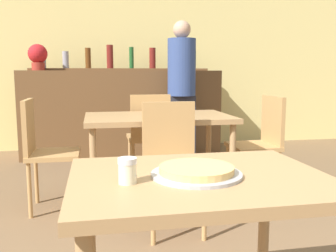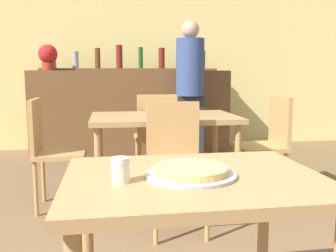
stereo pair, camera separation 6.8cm
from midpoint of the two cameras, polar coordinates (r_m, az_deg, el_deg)
wall_back at (r=5.57m, az=-7.85°, el=11.16°), size 8.00×0.05×2.80m
dining_table_near at (r=1.38m, az=3.34°, el=-11.39°), size 0.92×0.70×0.74m
dining_table_far at (r=3.12m, az=-2.11°, el=0.14°), size 1.20×0.75×0.75m
bar_counter at (r=5.09m, az=-7.34°, el=2.03°), size 2.60×0.56×1.13m
bar_back_shelf at (r=5.20m, az=-7.65°, el=9.24°), size 2.39×0.24×0.34m
chair_far_side_front at (r=2.62m, az=-0.22°, el=-4.64°), size 0.40×0.40×0.89m
chair_far_side_back at (r=3.68m, az=-3.43°, el=-0.93°), size 0.40×0.40×0.89m
chair_far_side_left at (r=3.14m, az=-19.08°, el=-2.94°), size 0.40×0.40×0.89m
chair_far_side_right at (r=3.42m, az=13.49°, el=-1.85°), size 0.40×0.40×0.89m
pizza_tray at (r=1.33m, az=2.89°, el=-6.95°), size 0.32×0.32×0.04m
cheese_shaker at (r=1.25m, az=-7.77°, el=-6.73°), size 0.06×0.06×0.09m
person_standing at (r=4.59m, az=1.65°, el=6.04°), size 0.34×0.34×1.72m
potted_plant at (r=5.06m, az=-19.60°, el=10.06°), size 0.24×0.24×0.33m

